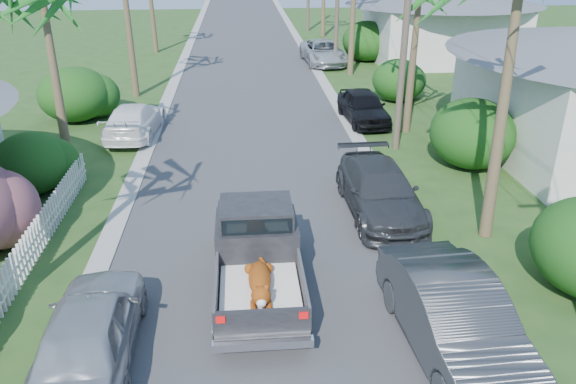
{
  "coord_description": "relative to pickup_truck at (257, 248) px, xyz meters",
  "views": [
    {
      "loc": [
        -0.48,
        -7.65,
        7.8
      ],
      "look_at": [
        0.7,
        6.19,
        1.4
      ],
      "focal_mm": 35.0,
      "sensor_mm": 36.0,
      "label": 1
    }
  ],
  "objects": [
    {
      "name": "parked_car_rm",
      "position": [
        3.83,
        3.56,
        -0.28
      ],
      "size": [
        2.15,
        5.05,
        1.45
      ],
      "primitive_type": "imported",
      "rotation": [
        0.0,
        0.0,
        0.02
      ],
      "color": "#303235",
      "rests_on": "ground"
    },
    {
      "name": "shrub_r_c",
      "position": [
        7.73,
        16.08,
        0.04
      ],
      "size": [
        2.6,
        2.86,
        2.1
      ],
      "primitive_type": "ellipsoid",
      "color": "#164413",
      "rests_on": "ground"
    },
    {
      "name": "parked_car_ln",
      "position": [
        -3.37,
        -2.39,
        -0.26
      ],
      "size": [
        1.87,
        4.42,
        1.49
      ],
      "primitive_type": "imported",
      "rotation": [
        0.0,
        0.0,
        3.17
      ],
      "color": "#ACAFB3",
      "rests_on": "ground"
    },
    {
      "name": "parked_car_rf",
      "position": [
        5.23,
        12.63,
        -0.29
      ],
      "size": [
        1.99,
        4.31,
        1.43
      ],
      "primitive_type": "imported",
      "rotation": [
        0.0,
        0.0,
        0.07
      ],
      "color": "black",
      "rests_on": "ground"
    },
    {
      "name": "parked_car_rn",
      "position": [
        3.83,
        -2.81,
        -0.19
      ],
      "size": [
        2.07,
        5.08,
        1.64
      ],
      "primitive_type": "imported",
      "rotation": [
        0.0,
        0.0,
        0.07
      ],
      "color": "#333639",
      "rests_on": "ground"
    },
    {
      "name": "shrub_r_b",
      "position": [
        8.03,
        7.08,
        0.24
      ],
      "size": [
        3.0,
        3.3,
        2.5
      ],
      "primitive_type": "ellipsoid",
      "color": "#164413",
      "rests_on": "ground"
    },
    {
      "name": "shrub_r_d",
      "position": [
        8.23,
        26.08,
        0.29
      ],
      "size": [
        3.2,
        3.52,
        2.6
      ],
      "primitive_type": "ellipsoid",
      "color": "#164413",
      "rests_on": "ground"
    },
    {
      "name": "curb_right",
      "position": [
        4.53,
        21.08,
        -0.98
      ],
      "size": [
        0.6,
        100.0,
        0.06
      ],
      "primitive_type": "cube",
      "color": "#A5A39E",
      "rests_on": "ground"
    },
    {
      "name": "pickup_truck",
      "position": [
        0.0,
        0.0,
        0.0
      ],
      "size": [
        1.98,
        5.12,
        2.06
      ],
      "color": "black",
      "rests_on": "ground"
    },
    {
      "name": "parked_car_lf",
      "position": [
        -4.77,
        11.57,
        -0.33
      ],
      "size": [
        2.22,
        4.83,
        1.37
      ],
      "primitive_type": "imported",
      "rotation": [
        0.0,
        0.0,
        3.08
      ],
      "color": "white",
      "rests_on": "ground"
    },
    {
      "name": "shrub_l_d",
      "position": [
        -7.77,
        14.08,
        0.19
      ],
      "size": [
        3.2,
        3.52,
        2.4
      ],
      "primitive_type": "ellipsoid",
      "color": "#164413",
      "rests_on": "ground"
    },
    {
      "name": "road",
      "position": [
        0.23,
        21.08,
        -1.0
      ],
      "size": [
        8.0,
        100.0,
        0.02
      ],
      "primitive_type": "cube",
      "color": "#38383A",
      "rests_on": "ground"
    },
    {
      "name": "picket_fence",
      "position": [
        -5.77,
        1.58,
        -0.51
      ],
      "size": [
        0.1,
        11.0,
        1.0
      ],
      "primitive_type": "cube",
      "color": "white",
      "rests_on": "ground"
    },
    {
      "name": "house_right_far",
      "position": [
        13.23,
        26.08,
        1.11
      ],
      "size": [
        9.0,
        8.0,
        4.6
      ],
      "color": "silver",
      "rests_on": "ground"
    },
    {
      "name": "curb_left",
      "position": [
        -4.07,
        21.08,
        -0.98
      ],
      "size": [
        0.6,
        100.0,
        0.06
      ],
      "primitive_type": "cube",
      "color": "#A5A39E",
      "rests_on": "ground"
    },
    {
      "name": "utility_pole_b",
      "position": [
        5.83,
        9.08,
        3.59
      ],
      "size": [
        1.6,
        0.26,
        9.0
      ],
      "color": "brown",
      "rests_on": "ground"
    },
    {
      "name": "shrub_l_c",
      "position": [
        -7.17,
        6.08,
        -0.01
      ],
      "size": [
        2.4,
        2.64,
        2.0
      ],
      "primitive_type": "ellipsoid",
      "color": "#164413",
      "rests_on": "ground"
    },
    {
      "name": "parked_car_rd",
      "position": [
        5.23,
        25.31,
        -0.27
      ],
      "size": [
        2.77,
        5.45,
        1.48
      ],
      "primitive_type": "imported",
      "rotation": [
        0.0,
        0.0,
        0.06
      ],
      "color": "silver",
      "rests_on": "ground"
    }
  ]
}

